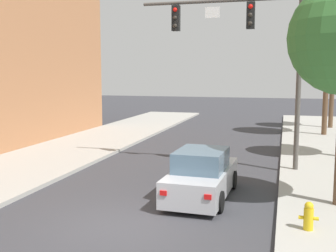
{
  "coord_description": "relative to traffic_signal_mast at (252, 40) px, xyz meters",
  "views": [
    {
      "loc": [
        4.12,
        -9.86,
        4.03
      ],
      "look_at": [
        -0.22,
        5.42,
        2.0
      ],
      "focal_mm": 44.3,
      "sensor_mm": 36.0,
      "label": 1
    }
  ],
  "objects": [
    {
      "name": "car_lead_silver",
      "position": [
        -1.16,
        -4.36,
        -4.62
      ],
      "size": [
        1.92,
        4.28,
        1.6
      ],
      "color": "#B7B7BC",
      "rests_on": "ground"
    },
    {
      "name": "street_tree_third",
      "position": [
        3.8,
        10.54,
        0.7
      ],
      "size": [
        3.42,
        3.42,
        7.64
      ],
      "color": "brown",
      "rests_on": "sidewalk_right"
    },
    {
      "name": "ground_plane",
      "position": [
        -2.75,
        -7.41,
        -5.34
      ],
      "size": [
        120.0,
        120.0,
        0.0
      ],
      "primitive_type": "plane",
      "color": "#38383D"
    },
    {
      "name": "fire_hydrant",
      "position": [
        2.02,
        -6.77,
        -4.83
      ],
      "size": [
        0.48,
        0.24,
        0.72
      ],
      "color": "gold",
      "rests_on": "sidewalk_right"
    },
    {
      "name": "street_tree_farthest",
      "position": [
        4.54,
        14.33,
        0.21
      ],
      "size": [
        2.88,
        2.88,
        6.91
      ],
      "color": "brown",
      "rests_on": "sidewalk_right"
    },
    {
      "name": "traffic_signal_mast",
      "position": [
        0.0,
        0.0,
        0.0
      ],
      "size": [
        6.56,
        0.38,
        7.5
      ],
      "color": "#514C47",
      "rests_on": "sidewalk_right"
    }
  ]
}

